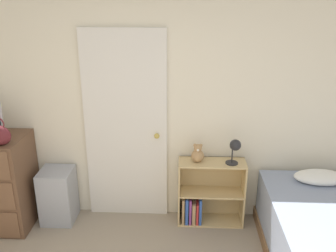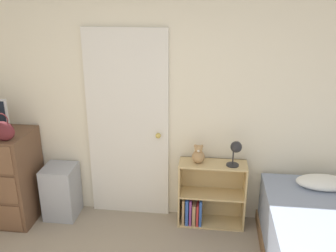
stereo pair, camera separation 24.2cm
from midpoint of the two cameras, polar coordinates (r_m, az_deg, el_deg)
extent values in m
cube|color=beige|center=(3.86, -5.97, 3.52)|extent=(10.00, 0.06, 2.55)
cube|color=silver|center=(3.92, -8.21, -0.31)|extent=(0.86, 0.04, 2.03)
sphere|color=gold|center=(3.85, -3.52, -1.56)|extent=(0.06, 0.06, 0.06)
cube|color=#999EA8|center=(4.27, -17.98, -10.05)|extent=(0.34, 0.34, 0.59)
cube|color=tan|center=(4.02, -0.04, -9.97)|extent=(0.02, 0.26, 0.71)
cube|color=tan|center=(4.05, 9.67, -10.07)|extent=(0.02, 0.26, 0.71)
cube|color=tan|center=(4.20, 4.69, -14.13)|extent=(0.66, 0.26, 0.02)
cube|color=tan|center=(4.02, 4.83, -10.05)|extent=(0.66, 0.26, 0.02)
cube|color=tan|center=(3.86, 4.98, -5.62)|extent=(0.66, 0.26, 0.02)
cube|color=tan|center=(4.13, 4.78, -9.17)|extent=(0.69, 0.01, 0.71)
cube|color=tan|center=(4.10, 0.63, -12.45)|extent=(0.03, 0.19, 0.29)
cube|color=#3359B2|center=(4.08, 1.16, -12.61)|extent=(0.03, 0.15, 0.30)
cube|color=#8C3F8C|center=(4.08, 1.68, -12.67)|extent=(0.02, 0.15, 0.29)
cube|color=tan|center=(4.11, 2.22, -12.85)|extent=(0.03, 0.19, 0.24)
cube|color=red|center=(4.09, 2.75, -12.94)|extent=(0.02, 0.16, 0.24)
cube|color=#3359B2|center=(4.10, 3.20, -12.48)|extent=(0.03, 0.20, 0.29)
sphere|color=tan|center=(3.82, 2.73, -4.58)|extent=(0.13, 0.13, 0.13)
sphere|color=tan|center=(3.79, 2.75, -3.40)|extent=(0.08, 0.08, 0.08)
sphere|color=silver|center=(3.76, 2.75, -3.70)|extent=(0.03, 0.03, 0.03)
sphere|color=tan|center=(3.78, 2.30, -2.97)|extent=(0.03, 0.03, 0.03)
sphere|color=tan|center=(3.78, 3.22, -2.99)|extent=(0.03, 0.03, 0.03)
cylinder|color=#262628|center=(3.84, 7.90, -5.61)|extent=(0.13, 0.13, 0.01)
cylinder|color=#262628|center=(3.80, 7.96, -4.42)|extent=(0.01, 0.01, 0.16)
sphere|color=#262628|center=(3.74, 8.42, -2.91)|extent=(0.11, 0.11, 0.11)
ellipsoid|color=white|center=(3.96, 20.59, -7.34)|extent=(0.51, 0.28, 0.12)
camera|label=1|loc=(0.12, -91.92, -0.71)|focal=40.00mm
camera|label=2|loc=(0.12, 88.08, 0.71)|focal=40.00mm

